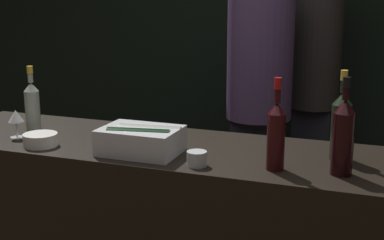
{
  "coord_description": "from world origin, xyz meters",
  "views": [
    {
      "loc": [
        0.81,
        -1.82,
        1.63
      ],
      "look_at": [
        0.0,
        0.36,
        1.07
      ],
      "focal_mm": 50.0,
      "sensor_mm": 36.0,
      "label": 1
    }
  ],
  "objects": [
    {
      "name": "bowl_white",
      "position": [
        -0.64,
        0.12,
        0.98
      ],
      "size": [
        0.15,
        0.15,
        0.06
      ],
      "color": "silver",
      "rests_on": "bar_counter"
    },
    {
      "name": "wine_glass",
      "position": [
        -0.83,
        0.2,
        1.05
      ],
      "size": [
        0.07,
        0.07,
        0.14
      ],
      "color": "silver",
      "rests_on": "bar_counter"
    },
    {
      "name": "red_wine_bottle_tall",
      "position": [
        0.42,
        0.16,
        1.1
      ],
      "size": [
        0.07,
        0.07,
        0.36
      ],
      "color": "black",
      "rests_on": "bar_counter"
    },
    {
      "name": "person_blond_tee",
      "position": [
        0.34,
        1.84,
        1.04
      ],
      "size": [
        0.34,
        0.34,
        1.85
      ],
      "rotation": [
        0.0,
        0.0,
        0.07
      ],
      "color": "black",
      "rests_on": "ground_plane"
    },
    {
      "name": "wall_back_chalkboard",
      "position": [
        0.0,
        2.27,
        1.4
      ],
      "size": [
        6.4,
        0.06,
        2.8
      ],
      "color": "black",
      "rests_on": "ground_plane"
    },
    {
      "name": "candle_votive",
      "position": [
        0.12,
        0.1,
        0.98
      ],
      "size": [
        0.08,
        0.08,
        0.06
      ],
      "color": "silver",
      "rests_on": "bar_counter"
    },
    {
      "name": "champagne_bottle",
      "position": [
        0.64,
        0.39,
        1.1
      ],
      "size": [
        0.08,
        0.08,
        0.37
      ],
      "color": "black",
      "rests_on": "bar_counter"
    },
    {
      "name": "rose_wine_bottle",
      "position": [
        -0.86,
        0.36,
        1.08
      ],
      "size": [
        0.07,
        0.07,
        0.32
      ],
      "color": "#9EA899",
      "rests_on": "bar_counter"
    },
    {
      "name": "person_in_hoodie",
      "position": [
        0.06,
        1.41,
        1.02
      ],
      "size": [
        0.41,
        0.41,
        1.84
      ],
      "rotation": [
        0.0,
        0.0,
        1.36
      ],
      "color": "black",
      "rests_on": "ground_plane"
    },
    {
      "name": "ice_bin_with_bottles",
      "position": [
        -0.16,
        0.18,
        1.01
      ],
      "size": [
        0.34,
        0.24,
        0.12
      ],
      "color": "silver",
      "rests_on": "bar_counter"
    },
    {
      "name": "red_wine_bottle_black_foil",
      "position": [
        0.67,
        0.19,
        1.11
      ],
      "size": [
        0.08,
        0.08,
        0.38
      ],
      "color": "black",
      "rests_on": "bar_counter"
    }
  ]
}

